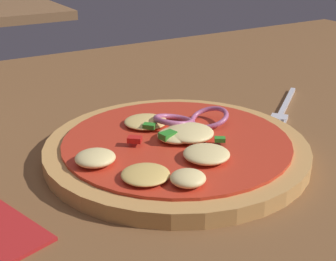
# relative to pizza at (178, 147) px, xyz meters

# --- Properties ---
(dining_table) EXTENTS (1.46, 0.93, 0.03)m
(dining_table) POSITION_rel_pizza_xyz_m (-0.00, 0.01, -0.02)
(dining_table) COLOR brown
(dining_table) RESTS_ON ground
(pizza) EXTENTS (0.26, 0.26, 0.03)m
(pizza) POSITION_rel_pizza_xyz_m (0.00, 0.00, 0.00)
(pizza) COLOR tan
(pizza) RESTS_ON dining_table
(fork) EXTENTS (0.14, 0.11, 0.00)m
(fork) POSITION_rel_pizza_xyz_m (0.18, 0.04, -0.01)
(fork) COLOR silver
(fork) RESTS_ON dining_table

